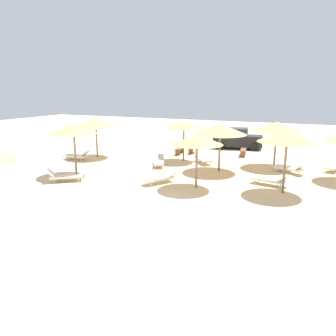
# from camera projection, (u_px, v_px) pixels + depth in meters

# --- Properties ---
(ground_plane) EXTENTS (80.00, 80.00, 0.00)m
(ground_plane) POSITION_uv_depth(u_px,v_px,m) (138.00, 212.00, 13.37)
(ground_plane) COLOR beige
(parasol_0) EXTENTS (2.68, 2.68, 3.02)m
(parasol_0) POSITION_uv_depth(u_px,v_px,m) (73.00, 129.00, 18.60)
(parasol_0) COLOR #75604C
(parasol_0) RESTS_ON ground
(parasol_1) EXTENTS (3.18, 3.18, 2.88)m
(parasol_1) POSITION_uv_depth(u_px,v_px,m) (220.00, 129.00, 19.54)
(parasol_1) COLOR #75604C
(parasol_1) RESTS_ON ground
(parasol_2) EXTENTS (3.08, 3.08, 2.88)m
(parasol_2) POSITION_uv_depth(u_px,v_px,m) (96.00, 123.00, 23.71)
(parasol_2) COLOR #75604C
(parasol_2) RESTS_ON ground
(parasol_3) EXTENTS (3.12, 3.12, 2.88)m
(parasol_3) POSITION_uv_depth(u_px,v_px,m) (277.00, 127.00, 20.58)
(parasol_3) COLOR #75604C
(parasol_3) RESTS_ON ground
(parasol_4) EXTENTS (2.64, 2.64, 2.79)m
(parasol_4) POSITION_uv_depth(u_px,v_px,m) (184.00, 125.00, 22.41)
(parasol_4) COLOR #75604C
(parasol_4) RESTS_ON ground
(parasol_5) EXTENTS (2.59, 2.59, 2.68)m
(parasol_5) POSITION_uv_depth(u_px,v_px,m) (197.00, 140.00, 16.18)
(parasol_5) COLOR #75604C
(parasol_5) RESTS_ON ground
(parasol_6) EXTENTS (2.74, 2.74, 3.04)m
(parasol_6) POSITION_uv_depth(u_px,v_px,m) (287.00, 136.00, 15.23)
(parasol_6) COLOR #75604C
(parasol_6) RESTS_ON ground
(lounger_0) EXTENTS (1.91, 1.61, 0.73)m
(lounger_0) POSITION_uv_depth(u_px,v_px,m) (64.00, 176.00, 17.75)
(lounger_0) COLOR silver
(lounger_0) RESTS_ON ground
(lounger_1) EXTENTS (1.70, 1.83, 0.78)m
(lounger_1) POSITION_uv_depth(u_px,v_px,m) (203.00, 158.00, 22.25)
(lounger_1) COLOR silver
(lounger_1) RESTS_ON ground
(lounger_2) EXTENTS (1.96, 0.86, 0.69)m
(lounger_2) POSITION_uv_depth(u_px,v_px,m) (77.00, 155.00, 23.22)
(lounger_2) COLOR silver
(lounger_2) RESTS_ON ground
(lounger_3) EXTENTS (1.98, 1.44, 0.70)m
(lounger_3) POSITION_uv_depth(u_px,v_px,m) (290.00, 168.00, 19.56)
(lounger_3) COLOR silver
(lounger_3) RESTS_ON ground
(lounger_4) EXTENTS (1.39, 2.00, 0.63)m
(lounger_4) POSITION_uv_depth(u_px,v_px,m) (159.00, 161.00, 21.42)
(lounger_4) COLOR silver
(lounger_4) RESTS_ON ground
(lounger_5) EXTENTS (1.53, 1.97, 0.63)m
(lounger_5) POSITION_uv_depth(u_px,v_px,m) (160.00, 177.00, 17.46)
(lounger_5) COLOR silver
(lounger_5) RESTS_ON ground
(lounger_6) EXTENTS (2.00, 1.00, 0.65)m
(lounger_6) POSITION_uv_depth(u_px,v_px,m) (271.00, 179.00, 17.08)
(lounger_6) COLOR silver
(lounger_6) RESTS_ON ground
(lounger_7) EXTENTS (1.36, 1.95, 0.80)m
(lounger_7) POSITION_uv_depth(u_px,v_px,m) (336.00, 166.00, 20.07)
(lounger_7) COLOR silver
(lounger_7) RESTS_ON ground
(bench_0) EXTENTS (0.58, 1.54, 0.49)m
(bench_0) POSITION_uv_depth(u_px,v_px,m) (180.00, 150.00, 25.27)
(bench_0) COLOR brown
(bench_0) RESTS_ON ground
(bench_1) EXTENTS (0.64, 1.54, 0.49)m
(bench_1) POSITION_uv_depth(u_px,v_px,m) (243.00, 151.00, 24.60)
(bench_1) COLOR brown
(bench_1) RESTS_ON ground
(bench_2) EXTENTS (0.61, 1.54, 0.49)m
(bench_2) POSITION_uv_depth(u_px,v_px,m) (194.00, 149.00, 25.69)
(bench_2) COLOR brown
(bench_2) RESTS_ON ground
(parked_car) EXTENTS (4.24, 2.55, 1.72)m
(parked_car) POSITION_uv_depth(u_px,v_px,m) (237.00, 139.00, 27.60)
(parked_car) COLOR black
(parked_car) RESTS_ON ground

